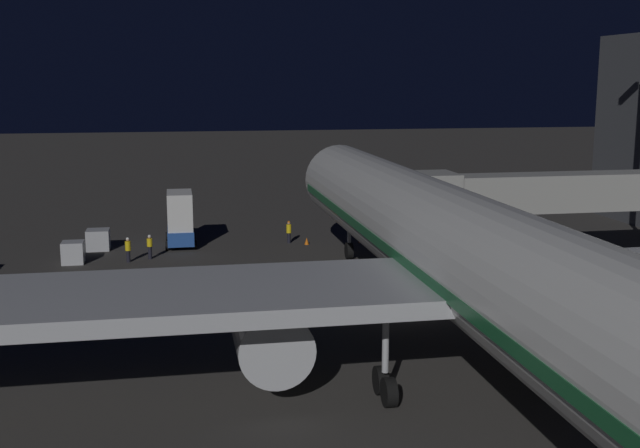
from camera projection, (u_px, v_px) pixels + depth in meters
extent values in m
plane|color=#383533|center=(399.00, 309.00, 44.47)|extent=(320.00, 320.00, 0.00)
cylinder|color=silver|center=(477.00, 261.00, 32.55)|extent=(5.25, 55.40, 5.25)
sphere|color=silver|center=(339.00, 179.00, 59.32)|extent=(5.14, 5.14, 5.14)
cube|color=#196033|center=(477.00, 270.00, 32.62)|extent=(5.30, 53.18, 0.50)
cube|color=black|center=(344.00, 170.00, 57.63)|extent=(2.89, 1.40, 0.90)
cube|color=#B7BABF|center=(477.00, 282.00, 32.70)|extent=(49.62, 7.25, 0.70)
cylinder|color=black|center=(615.00, 295.00, 38.11)|extent=(2.58, 0.15, 2.58)
cylinder|color=#B7BABF|center=(269.00, 333.00, 32.46)|extent=(3.03, 5.21, 3.03)
cylinder|color=black|center=(262.00, 315.00, 34.98)|extent=(2.58, 0.15, 2.58)
cylinder|color=#B7BABF|center=(349.00, 228.00, 56.50)|extent=(0.28, 0.28, 2.19)
cylinder|color=black|center=(349.00, 251.00, 56.81)|extent=(0.45, 1.20, 1.20)
cylinder|color=#B7BABF|center=(578.00, 334.00, 32.89)|extent=(0.28, 0.28, 2.19)
cylinder|color=black|center=(568.00, 367.00, 33.83)|extent=(0.45, 1.20, 1.20)
cylinder|color=black|center=(583.00, 378.00, 32.57)|extent=(0.45, 1.20, 1.20)
cylinder|color=#B7BABF|center=(385.00, 346.00, 31.37)|extent=(0.28, 0.28, 2.19)
cylinder|color=black|center=(381.00, 380.00, 32.31)|extent=(0.45, 1.20, 1.20)
cylinder|color=black|center=(389.00, 392.00, 31.05)|extent=(0.45, 1.20, 1.20)
cube|color=#9E9E99|center=(582.00, 191.00, 52.88)|extent=(21.48, 2.60, 2.50)
cube|color=#9E9E99|center=(431.00, 196.00, 50.93)|extent=(3.20, 3.40, 3.00)
cube|color=black|center=(410.00, 196.00, 50.68)|extent=(0.70, 3.20, 2.70)
cylinder|color=#B7BABF|center=(444.00, 245.00, 51.72)|extent=(0.56, 0.56, 4.16)
cylinder|color=black|center=(452.00, 270.00, 52.15)|extent=(0.25, 0.60, 0.60)
cylinder|color=black|center=(435.00, 271.00, 51.93)|extent=(0.25, 0.60, 0.60)
cube|color=#234C9E|center=(181.00, 234.00, 61.58)|extent=(2.00, 5.38, 1.10)
cube|color=silver|center=(180.00, 210.00, 60.57)|extent=(1.90, 3.76, 2.87)
cube|color=#234C9E|center=(180.00, 216.00, 63.21)|extent=(1.80, 1.60, 1.10)
cylinder|color=black|center=(194.00, 235.00, 63.69)|extent=(0.24, 0.70, 0.70)
cylinder|color=black|center=(167.00, 236.00, 63.31)|extent=(0.24, 0.70, 0.70)
cylinder|color=black|center=(195.00, 245.00, 60.06)|extent=(0.24, 0.70, 0.70)
cylinder|color=black|center=(167.00, 246.00, 59.67)|extent=(0.24, 0.70, 0.70)
cube|color=#B7BABF|center=(98.00, 240.00, 59.82)|extent=(1.71, 1.74, 1.57)
cube|color=#B7BABF|center=(73.00, 252.00, 55.36)|extent=(1.51, 1.52, 1.57)
cylinder|color=black|center=(289.00, 238.00, 62.33)|extent=(0.28, 0.28, 0.83)
cylinder|color=yellow|center=(289.00, 229.00, 62.19)|extent=(0.40, 0.40, 0.68)
sphere|color=tan|center=(289.00, 223.00, 62.11)|extent=(0.24, 0.24, 0.24)
sphere|color=orange|center=(289.00, 222.00, 62.10)|extent=(0.23, 0.23, 0.23)
cylinder|color=black|center=(128.00, 256.00, 55.79)|extent=(0.28, 0.28, 0.85)
cylinder|color=yellow|center=(128.00, 246.00, 55.65)|extent=(0.40, 0.40, 0.68)
sphere|color=tan|center=(128.00, 240.00, 55.56)|extent=(0.24, 0.24, 0.24)
sphere|color=white|center=(128.00, 239.00, 55.55)|extent=(0.23, 0.23, 0.23)
cylinder|color=black|center=(150.00, 253.00, 56.76)|extent=(0.28, 0.28, 0.94)
cylinder|color=yellow|center=(150.00, 242.00, 56.62)|extent=(0.40, 0.40, 0.58)
sphere|color=tan|center=(149.00, 237.00, 56.55)|extent=(0.24, 0.24, 0.24)
sphere|color=white|center=(149.00, 236.00, 56.54)|extent=(0.23, 0.23, 0.23)
cone|color=orange|center=(361.00, 239.00, 62.59)|extent=(0.36, 0.36, 0.55)
cone|color=orange|center=(307.00, 241.00, 61.79)|extent=(0.36, 0.36, 0.55)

